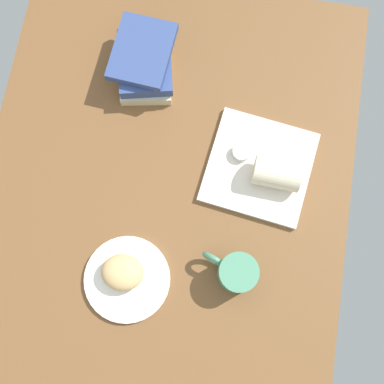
{
  "coord_description": "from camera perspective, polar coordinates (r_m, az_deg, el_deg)",
  "views": [
    {
      "loc": [
        -27.04,
        -10.59,
        121.36
      ],
      "look_at": [
        -2.83,
        -6.62,
        7.0
      ],
      "focal_mm": 45.9,
      "sensor_mm": 36.0,
      "label": 1
    }
  ],
  "objects": [
    {
      "name": "square_plate",
      "position": [
        1.22,
        7.8,
        2.87
      ],
      "size": [
        27.74,
        27.74,
        1.6
      ],
      "primitive_type": "cube",
      "rotation": [
        0.0,
        0.0,
        -0.13
      ],
      "color": "silver",
      "rests_on": "dining_table"
    },
    {
      "name": "round_plate",
      "position": [
        1.18,
        -7.53,
        -10.01
      ],
      "size": [
        20.18,
        20.18,
        1.4
      ],
      "primitive_type": "cylinder",
      "color": "white",
      "rests_on": "dining_table"
    },
    {
      "name": "coffee_mug",
      "position": [
        1.13,
        5.15,
        -9.25
      ],
      "size": [
        8.98,
        13.28,
        8.75
      ],
      "color": "#4C8C6B",
      "rests_on": "dining_table"
    },
    {
      "name": "book_stack",
      "position": [
        1.27,
        -5.53,
        14.81
      ],
      "size": [
        21.15,
        16.58,
        8.95
      ],
      "color": "beige",
      "rests_on": "dining_table"
    },
    {
      "name": "sauce_cup",
      "position": [
        1.2,
        5.78,
        4.66
      ],
      "size": [
        4.52,
        4.52,
        2.02
      ],
      "color": "silver",
      "rests_on": "square_plate"
    },
    {
      "name": "breakfast_wrap",
      "position": [
        1.18,
        9.84,
        2.14
      ],
      "size": [
        7.61,
        11.38,
        7.1
      ],
      "primitive_type": "cylinder",
      "rotation": [
        1.57,
        0.0,
        3.09
      ],
      "color": "beige",
      "rests_on": "square_plate"
    },
    {
      "name": "dining_table",
      "position": [
        1.23,
        -2.83,
        1.27
      ],
      "size": [
        110.0,
        90.0,
        4.0
      ],
      "primitive_type": "cube",
      "color": "brown",
      "rests_on": "ground"
    },
    {
      "name": "scone_pastry",
      "position": [
        1.15,
        -8.09,
        -9.24
      ],
      "size": [
        8.73,
        10.07,
        5.21
      ],
      "primitive_type": "ellipsoid",
      "rotation": [
        0.0,
        0.0,
        4.75
      ],
      "color": "#DBB273",
      "rests_on": "round_plate"
    }
  ]
}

